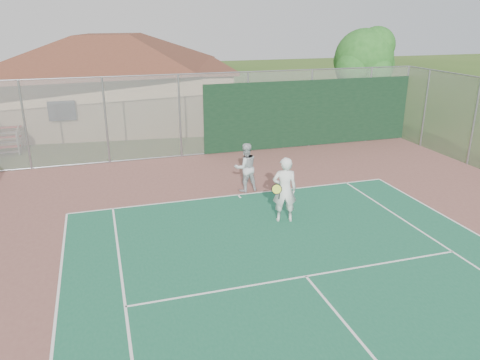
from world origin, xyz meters
name	(u,v)px	position (x,y,z in m)	size (l,w,h in m)	color
back_fence	(250,114)	(2.11, 16.98, 1.67)	(20.08, 0.11, 3.53)	gray
side_fence_right	(474,122)	(10.00, 12.50, 1.75)	(0.08, 9.00, 3.50)	gray
clubhouse	(112,71)	(-3.35, 24.65, 2.91)	(14.13, 10.18, 5.74)	tan
tree	(365,60)	(9.95, 20.80, 3.44)	(3.76, 3.56, 5.24)	#392815
player_white_front	(284,190)	(0.69, 9.49, 0.98)	(0.94, 0.74, 1.95)	silver
player_grey_back	(246,168)	(0.37, 12.20, 0.85)	(0.87, 0.70, 1.69)	#B3B5B8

